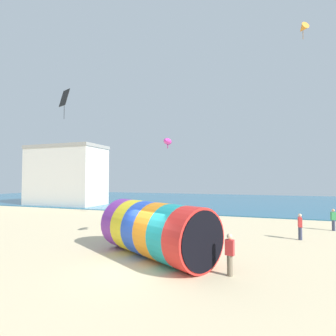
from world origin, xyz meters
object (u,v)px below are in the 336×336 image
object	(u,v)px
giant_inflatable_tube	(155,230)
kite_orange_delta	(303,28)
kite_black_diamond	(64,98)
kite_magenta_parafoil	(168,142)
bystander_near_water	(333,220)
kite_handler	(230,254)
bystander_mid_beach	(300,226)

from	to	relation	value
giant_inflatable_tube	kite_orange_delta	xyz separation A→B (m)	(7.89, 5.65, 12.33)
giant_inflatable_tube	kite_black_diamond	xyz separation A→B (m)	(-8.26, 2.54, 8.56)
kite_magenta_parafoil	bystander_near_water	size ratio (longest dim) A/B	0.76
kite_handler	kite_black_diamond	bearing A→B (deg)	162.36
giant_inflatable_tube	bystander_mid_beach	distance (m)	10.30
kite_orange_delta	bystander_mid_beach	bearing A→B (deg)	101.33
kite_black_diamond	kite_orange_delta	size ratio (longest dim) A/B	2.12
kite_magenta_parafoil	bystander_near_water	distance (m)	14.83
bystander_near_water	kite_black_diamond	bearing A→B (deg)	-155.25
kite_orange_delta	giant_inflatable_tube	bearing A→B (deg)	-144.41
giant_inflatable_tube	bystander_near_water	bearing A→B (deg)	46.73
kite_handler	bystander_near_water	distance (m)	14.20
giant_inflatable_tube	kite_orange_delta	bearing A→B (deg)	35.59
kite_handler	kite_orange_delta	size ratio (longest dim) A/B	1.68
kite_magenta_parafoil	kite_black_diamond	size ratio (longest dim) A/B	0.58
kite_magenta_parafoil	kite_orange_delta	distance (m)	11.35
giant_inflatable_tube	bystander_mid_beach	xyz separation A→B (m)	(7.64, 6.89, -0.53)
kite_magenta_parafoil	bystander_near_water	bearing A→B (deg)	37.52
kite_handler	bystander_mid_beach	size ratio (longest dim) A/B	1.01
kite_magenta_parafoil	bystander_mid_beach	size ratio (longest dim) A/B	0.74
kite_black_diamond	bystander_mid_beach	world-z (taller)	kite_black_diamond
kite_magenta_parafoil	bystander_mid_beach	xyz separation A→B (m)	(7.98, 4.04, -5.55)
kite_handler	bystander_mid_beach	xyz separation A→B (m)	(3.71, 8.23, -0.01)
kite_black_diamond	bystander_near_water	bearing A→B (deg)	24.75
kite_magenta_parafoil	kite_black_diamond	bearing A→B (deg)	-177.78
kite_orange_delta	kite_magenta_parafoil	bearing A→B (deg)	-161.22
bystander_near_water	bystander_mid_beach	size ratio (longest dim) A/B	0.98
kite_black_diamond	bystander_near_water	size ratio (longest dim) A/B	1.30
bystander_near_water	giant_inflatable_tube	bearing A→B (deg)	-133.27
kite_handler	kite_black_diamond	world-z (taller)	kite_black_diamond
kite_magenta_parafoil	bystander_mid_beach	distance (m)	10.53
kite_handler	bystander_mid_beach	world-z (taller)	kite_handler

